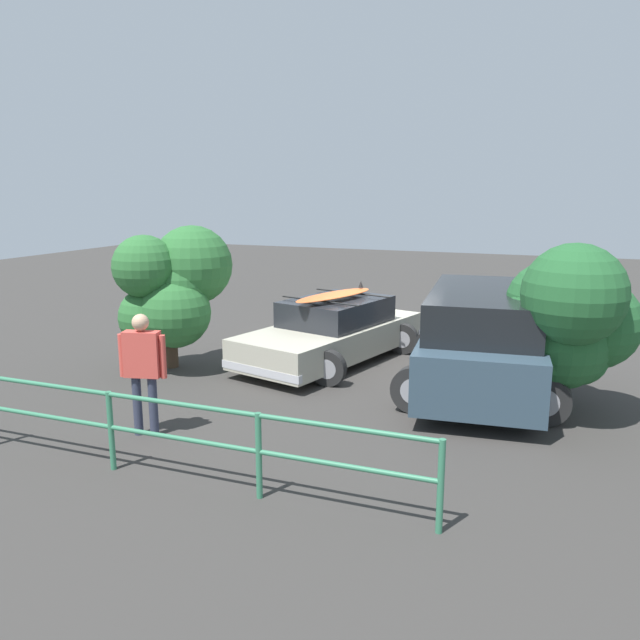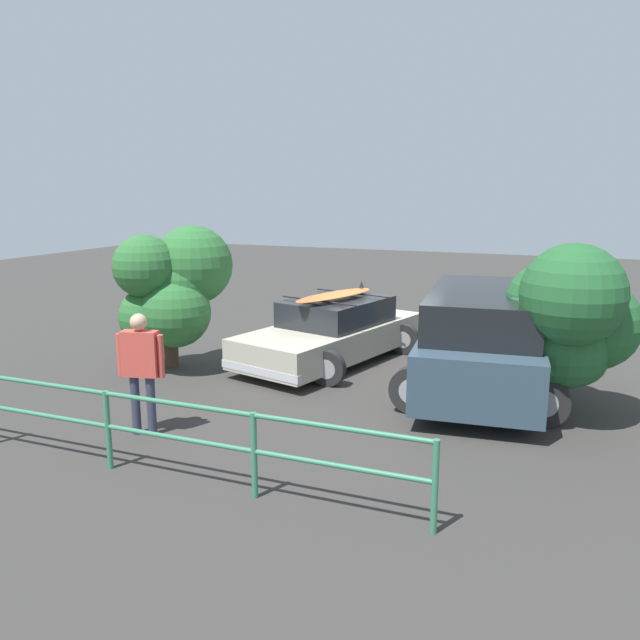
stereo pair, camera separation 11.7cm
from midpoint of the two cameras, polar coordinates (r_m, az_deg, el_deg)
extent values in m
cube|color=#383533|center=(12.87, 4.47, -3.31)|extent=(44.00, 44.00, 0.02)
cube|color=#B7B29E|center=(12.33, 0.76, -1.71)|extent=(2.73, 4.60, 0.56)
cube|color=#23262B|center=(12.36, 1.23, 0.82)|extent=(1.98, 2.38, 0.49)
cube|color=silver|center=(10.78, -5.78, -4.67)|extent=(1.72, 0.53, 0.14)
cube|color=silver|center=(14.09, 5.74, -0.72)|extent=(1.72, 0.53, 0.14)
cylinder|color=black|center=(10.83, 0.43, -4.41)|extent=(0.63, 0.18, 0.63)
cylinder|color=#99999E|center=(10.83, 0.43, -4.41)|extent=(0.35, 0.19, 0.35)
cylinder|color=black|center=(11.90, -6.43, -2.99)|extent=(0.63, 0.18, 0.63)
cylinder|color=#99999E|center=(11.90, -6.43, -2.99)|extent=(0.35, 0.19, 0.35)
cylinder|color=black|center=(13.01, 7.32, -1.71)|extent=(0.63, 0.18, 0.63)
cylinder|color=#99999E|center=(13.01, 7.32, -1.71)|extent=(0.35, 0.19, 0.35)
cylinder|color=black|center=(13.92, 1.01, -0.72)|extent=(0.63, 0.18, 0.63)
cylinder|color=#99999E|center=(13.92, 1.01, -0.72)|extent=(0.35, 0.19, 0.35)
cylinder|color=black|center=(11.85, -0.34, 1.75)|extent=(1.75, 0.48, 0.03)
cylinder|color=black|center=(12.77, 2.70, 2.48)|extent=(1.75, 0.48, 0.03)
ellipsoid|color=orange|center=(12.15, 1.04, 2.29)|extent=(1.22, 2.23, 0.09)
cone|color=black|center=(12.80, 3.49, 3.29)|extent=(0.10, 0.10, 0.14)
cube|color=#334756|center=(10.75, 14.29, -2.92)|extent=(2.28, 4.54, 0.88)
cube|color=black|center=(10.59, 14.50, 1.04)|extent=(2.04, 3.57, 0.63)
cylinder|color=black|center=(12.96, 14.64, 0.02)|extent=(0.67, 0.25, 0.65)
cylinder|color=black|center=(9.61, 19.60, -6.97)|extent=(0.73, 0.22, 0.73)
cylinder|color=#99999E|center=(9.61, 19.60, -6.97)|extent=(0.40, 0.23, 0.40)
cylinder|color=black|center=(9.65, 8.31, -6.31)|extent=(0.73, 0.22, 0.73)
cylinder|color=#99999E|center=(9.65, 8.31, -6.31)|extent=(0.40, 0.23, 0.40)
cylinder|color=black|center=(12.12, 18.88, -3.06)|extent=(0.73, 0.22, 0.73)
cylinder|color=#99999E|center=(12.12, 18.88, -3.06)|extent=(0.40, 0.23, 0.40)
cylinder|color=black|center=(12.15, 9.98, -2.55)|extent=(0.73, 0.22, 0.73)
cylinder|color=#99999E|center=(12.15, 9.98, -2.55)|extent=(0.40, 0.23, 0.40)
cylinder|color=#33384C|center=(8.99, -15.36, -7.61)|extent=(0.12, 0.12, 0.84)
cylinder|color=#33384C|center=(9.08, -16.70, -7.49)|extent=(0.12, 0.12, 0.84)
cube|color=#DB4C42|center=(8.82, -16.31, -3.02)|extent=(0.52, 0.31, 0.63)
sphere|color=#D6A884|center=(8.72, -16.48, -0.21)|extent=(0.23, 0.23, 0.23)
cylinder|color=#DB4C42|center=(8.72, -14.55, -3.27)|extent=(0.09, 0.09, 0.60)
cylinder|color=#DB4C42|center=(8.95, -18.00, -3.09)|extent=(0.09, 0.09, 0.60)
cylinder|color=#387F5B|center=(6.42, 10.44, -14.76)|extent=(0.07, 0.07, 0.99)
cylinder|color=#387F5B|center=(7.01, -6.10, -12.25)|extent=(0.07, 0.07, 0.99)
cylinder|color=#387F5B|center=(8.06, -18.96, -9.57)|extent=(0.07, 0.07, 0.99)
cylinder|color=#387F5B|center=(7.91, -19.19, -6.41)|extent=(7.95, 0.13, 0.06)
cylinder|color=#387F5B|center=(8.04, -18.99, -9.24)|extent=(7.95, 0.13, 0.06)
cylinder|color=#4C3828|center=(12.32, -13.74, -2.85)|extent=(0.27, 0.27, 0.59)
sphere|color=#2D6B33|center=(11.81, -12.84, 3.20)|extent=(1.07, 1.07, 1.07)
sphere|color=#2D6B33|center=(12.18, -13.82, 0.41)|extent=(1.05, 1.05, 1.05)
sphere|color=#2D6B33|center=(11.98, -11.84, 4.95)|extent=(1.48, 1.48, 1.48)
sphere|color=#2D6B33|center=(11.96, -15.59, 0.26)|extent=(1.13, 1.13, 1.13)
sphere|color=#2D6B33|center=(11.68, -16.05, 4.71)|extent=(1.14, 1.14, 1.14)
sphere|color=#2D6B33|center=(11.72, -13.39, 0.69)|extent=(1.31, 1.31, 1.31)
cylinder|color=#4C3828|center=(9.98, 20.60, -6.60)|extent=(0.25, 0.25, 0.65)
sphere|color=#235B2D|center=(9.91, 22.23, -3.06)|extent=(0.86, 0.86, 0.86)
sphere|color=#235B2D|center=(10.02, 18.86, 0.14)|extent=(1.04, 1.04, 1.04)
sphere|color=#235B2D|center=(9.79, 20.74, -1.80)|extent=(1.43, 1.43, 1.43)
sphere|color=#235B2D|center=(10.04, 23.48, -0.33)|extent=(1.34, 1.34, 1.34)
sphere|color=#235B2D|center=(9.23, 21.87, 2.16)|extent=(1.43, 1.43, 1.43)
sphere|color=#235B2D|center=(10.17, 19.95, 1.38)|extent=(1.33, 1.33, 1.33)
camera|label=1|loc=(0.06, -90.29, -0.06)|focal=35.00mm
camera|label=2|loc=(0.06, 89.71, 0.06)|focal=35.00mm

